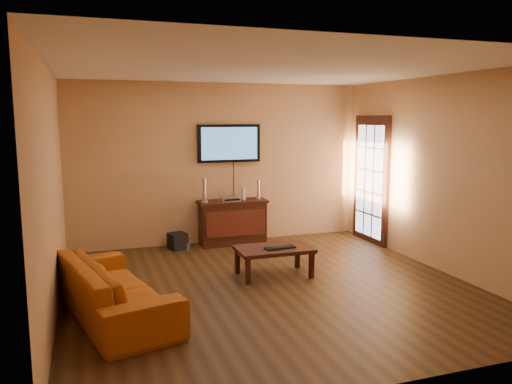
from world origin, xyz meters
name	(u,v)px	position (x,y,z in m)	size (l,w,h in m)	color
ground_plane	(270,287)	(0.00, 0.00, 0.00)	(5.00, 5.00, 0.00)	#33200E
room_walls	(255,151)	(0.00, 0.62, 1.69)	(5.00, 5.00, 5.00)	tan
french_door	(371,181)	(2.46, 1.70, 1.05)	(0.07, 1.02, 2.22)	black
media_console	(233,222)	(0.16, 2.27, 0.38)	(1.16, 0.44, 0.75)	black
television	(229,143)	(0.16, 2.45, 1.69)	(1.08, 0.08, 0.64)	black
coffee_table	(274,251)	(0.21, 0.42, 0.34)	(1.01, 0.61, 0.39)	black
sofa	(113,279)	(-1.91, -0.30, 0.41)	(2.10, 0.61, 0.82)	#A95212
speaker_left	(204,191)	(-0.33, 2.24, 0.93)	(0.11, 0.11, 0.40)	silver
speaker_right	(258,190)	(0.63, 2.30, 0.90)	(0.09, 0.09, 0.32)	silver
av_receiver	(230,199)	(0.10, 2.23, 0.78)	(0.31, 0.22, 0.07)	silver
game_console	(244,193)	(0.36, 2.28, 0.85)	(0.04, 0.15, 0.21)	white
subwoofer	(178,241)	(-0.79, 2.23, 0.13)	(0.26, 0.26, 0.26)	black
bottle	(189,249)	(-0.68, 1.86, 0.09)	(0.06, 0.06, 0.19)	white
keyboard	(280,248)	(0.26, 0.35, 0.41)	(0.42, 0.19, 0.02)	black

